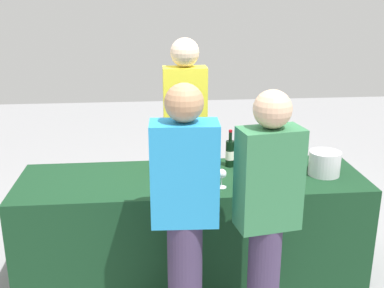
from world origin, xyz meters
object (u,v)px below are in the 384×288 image
(wine_bottle_1, at_px, (230,153))
(ice_bucket, at_px, (325,163))
(wine_bottle_3, at_px, (300,153))
(wine_glass_4, at_px, (275,166))
(server_pouring, at_px, (185,131))
(menu_board, at_px, (267,181))
(wine_glass_1, at_px, (205,174))
(wine_glass_0, at_px, (190,170))
(guest_1, at_px, (267,212))
(wine_glass_2, at_px, (222,175))
(wine_glass_3, at_px, (244,169))
(wine_bottle_0, at_px, (163,160))
(wine_bottle_2, at_px, (243,153))
(guest_0, at_px, (185,209))

(wine_bottle_1, bearing_deg, ice_bucket, -19.98)
(wine_bottle_3, bearing_deg, wine_glass_4, -143.06)
(wine_bottle_3, distance_m, server_pouring, 0.96)
(wine_bottle_1, relative_size, wine_glass_4, 2.09)
(menu_board, bearing_deg, wine_glass_4, -100.70)
(wine_bottle_3, xyz_separation_m, wine_glass_1, (-0.75, -0.28, -0.02))
(wine_glass_0, bearing_deg, server_pouring, 88.39)
(guest_1, bearing_deg, wine_glass_1, 106.90)
(wine_glass_1, relative_size, wine_glass_2, 1.01)
(wine_glass_3, height_order, guest_1, guest_1)
(server_pouring, bearing_deg, wine_bottle_0, 69.13)
(wine_glass_0, bearing_deg, wine_bottle_1, 41.63)
(wine_glass_0, distance_m, guest_1, 0.76)
(wine_glass_3, xyz_separation_m, server_pouring, (-0.36, 0.72, 0.07))
(wine_bottle_1, xyz_separation_m, ice_bucket, (0.65, -0.24, -0.02))
(server_pouring, bearing_deg, wine_glass_2, 103.67)
(wine_glass_0, relative_size, wine_glass_3, 0.98)
(ice_bucket, relative_size, guest_1, 0.14)
(wine_bottle_1, xyz_separation_m, menu_board, (0.48, 0.67, -0.52))
(wine_glass_3, relative_size, wine_glass_4, 1.01)
(server_pouring, bearing_deg, wine_bottle_3, 149.09)
(wine_bottle_2, xyz_separation_m, server_pouring, (-0.41, 0.42, 0.06))
(wine_glass_3, height_order, menu_board, wine_glass_3)
(guest_0, relative_size, menu_board, 2.16)
(wine_glass_2, relative_size, server_pouring, 0.08)
(wine_bottle_3, relative_size, server_pouring, 0.19)
(wine_bottle_2, height_order, wine_glass_4, wine_bottle_2)
(wine_bottle_3, xyz_separation_m, guest_0, (-0.92, -0.78, -0.04))
(wine_glass_0, bearing_deg, guest_1, -60.22)
(server_pouring, bearing_deg, ice_bucket, 147.13)
(wine_glass_3, bearing_deg, ice_bucket, 7.23)
(wine_glass_0, bearing_deg, wine_bottle_3, 12.87)
(guest_1, bearing_deg, server_pouring, 95.12)
(wine_glass_1, relative_size, wine_glass_4, 0.98)
(wine_glass_1, bearing_deg, menu_board, 55.91)
(guest_1, bearing_deg, wine_glass_2, 97.73)
(wine_bottle_1, xyz_separation_m, guest_1, (0.05, -0.96, -0.03))
(wine_glass_1, height_order, wine_glass_3, wine_glass_3)
(wine_bottle_0, relative_size, wine_bottle_2, 0.96)
(wine_bottle_3, relative_size, wine_glass_0, 2.37)
(guest_0, height_order, menu_board, guest_0)
(wine_bottle_3, relative_size, wine_glass_1, 2.39)
(wine_bottle_3, height_order, guest_1, guest_1)
(wine_bottle_2, height_order, guest_0, guest_0)
(ice_bucket, bearing_deg, guest_0, -148.83)
(wine_bottle_0, bearing_deg, wine_bottle_2, 8.26)
(wine_bottle_0, distance_m, wine_bottle_1, 0.52)
(wine_bottle_0, xyz_separation_m, ice_bucket, (1.16, -0.13, -0.02))
(wine_bottle_3, bearing_deg, server_pouring, 148.39)
(wine_glass_3, bearing_deg, wine_glass_1, -166.14)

